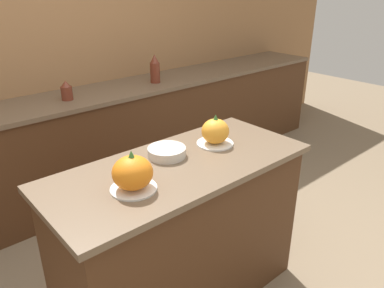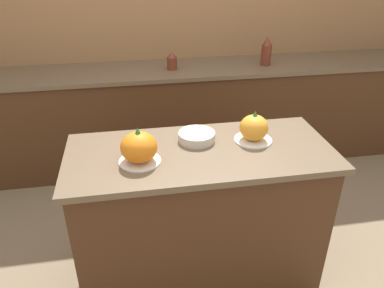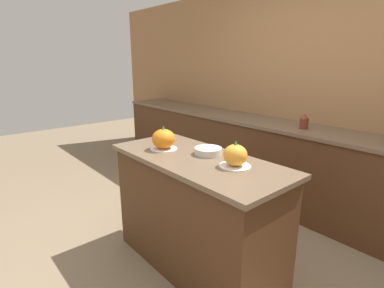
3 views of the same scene
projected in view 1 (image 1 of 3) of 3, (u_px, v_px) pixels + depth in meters
wall_back at (40, 53)px, 3.07m from camera, size 8.00×0.06×2.50m
kitchen_island at (181, 235)px, 2.14m from camera, size 1.44×0.63×0.92m
back_counter at (70, 152)px, 3.16m from camera, size 6.00×0.60×0.93m
pumpkin_cake_left at (133, 174)px, 1.68m from camera, size 0.22×0.22×0.20m
pumpkin_cake_right at (215, 132)px, 2.15m from camera, size 0.22×0.22×0.18m
bottle_tall at (155, 69)px, 3.41m from camera, size 0.09×0.09×0.26m
bottle_short at (67, 91)px, 2.93m from camera, size 0.09×0.09×0.15m
mixing_bowl at (167, 152)px, 2.02m from camera, size 0.21×0.21×0.05m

